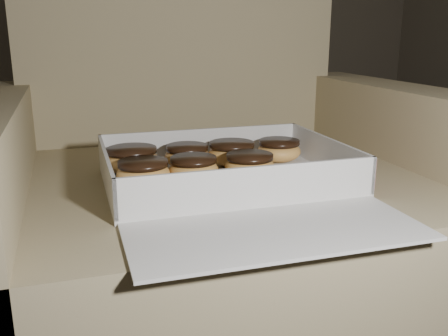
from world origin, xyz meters
TOP-DOWN VIEW (x-y plane):
  - armchair at (0.20, 0.41)m, footprint 0.98×0.82m
  - bakery_box at (0.19, 0.23)m, footprint 0.43×0.50m
  - donut_a at (0.04, 0.27)m, footprint 0.09×0.09m
  - donut_b at (0.03, 0.36)m, footprint 0.10×0.10m
  - donut_c at (0.13, 0.27)m, footprint 0.09×0.09m
  - donut_d at (0.23, 0.35)m, footprint 0.10×0.10m
  - donut_e at (0.14, 0.37)m, footprint 0.09×0.09m
  - donut_f at (0.33, 0.36)m, footprint 0.09×0.09m
  - donut_g at (0.23, 0.26)m, footprint 0.09×0.09m
  - crumb_a at (0.11, 0.17)m, footprint 0.01×0.01m
  - crumb_b at (0.25, 0.26)m, footprint 0.01×0.01m
  - crumb_c at (0.21, 0.19)m, footprint 0.01×0.01m
  - crumb_d at (0.10, 0.19)m, footprint 0.01×0.01m

SIDE VIEW (x-z plane):
  - armchair at x=0.20m, z-range -0.19..0.83m
  - crumb_a at x=0.11m, z-range 0.46..0.47m
  - crumb_b at x=0.25m, z-range 0.46..0.47m
  - crumb_c at x=0.21m, z-range 0.46..0.47m
  - crumb_d at x=0.10m, z-range 0.46..0.47m
  - bakery_box at x=0.19m, z-range 0.43..0.50m
  - donut_c at x=0.13m, z-range 0.47..0.51m
  - donut_e at x=0.14m, z-range 0.47..0.51m
  - donut_f at x=0.33m, z-range 0.47..0.51m
  - donut_g at x=0.23m, z-range 0.47..0.51m
  - donut_a at x=0.04m, z-range 0.47..0.51m
  - donut_d at x=0.23m, z-range 0.47..0.51m
  - donut_b at x=0.03m, z-range 0.47..0.52m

